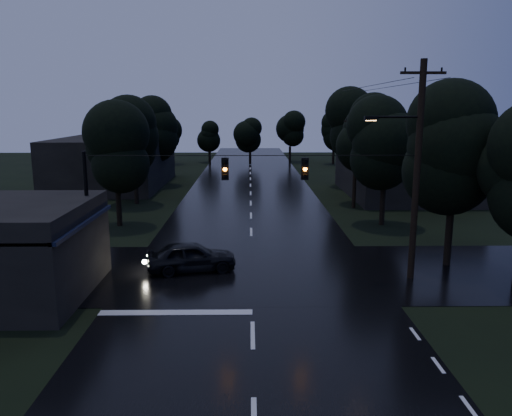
{
  "coord_description": "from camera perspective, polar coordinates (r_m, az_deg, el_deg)",
  "views": [
    {
      "loc": [
        -0.1,
        -11.37,
        7.86
      ],
      "look_at": [
        0.24,
        14.15,
        2.77
      ],
      "focal_mm": 35.0,
      "sensor_mm": 36.0,
      "label": 1
    }
  ],
  "objects": [
    {
      "name": "tree_left_a",
      "position": [
        34.64,
        -15.75,
        6.53
      ],
      "size": [
        3.92,
        3.92,
        8.26
      ],
      "color": "black",
      "rests_on": "ground"
    },
    {
      "name": "utility_pole_main",
      "position": [
        23.74,
        17.74,
        4.45
      ],
      "size": [
        3.5,
        0.3,
        10.0
      ],
      "color": "black",
      "rests_on": "ground"
    },
    {
      "name": "tree_corner_near",
      "position": [
        26.45,
        21.84,
        6.43
      ],
      "size": [
        4.48,
        4.48,
        9.44
      ],
      "color": "black",
      "rests_on": "ground"
    },
    {
      "name": "tree_left_b",
      "position": [
        42.51,
        -13.8,
        7.94
      ],
      "size": [
        4.2,
        4.2,
        8.85
      ],
      "color": "black",
      "rests_on": "ground"
    },
    {
      "name": "car",
      "position": [
        24.77,
        -7.39,
        -5.53
      ],
      "size": [
        4.61,
        2.64,
        1.48
      ],
      "primitive_type": "imported",
      "rotation": [
        0.0,
        0.0,
        1.79
      ],
      "color": "black",
      "rests_on": "ground"
    },
    {
      "name": "tree_right_c",
      "position": [
        52.42,
        10.72,
        9.46
      ],
      "size": [
        4.76,
        4.76,
        10.03
      ],
      "color": "black",
      "rests_on": "ground"
    },
    {
      "name": "tree_right_b",
      "position": [
        42.54,
        12.57,
        8.5
      ],
      "size": [
        4.48,
        4.48,
        9.44
      ],
      "color": "black",
      "rests_on": "ground"
    },
    {
      "name": "building_far_left",
      "position": [
        53.49,
        -15.88,
        5.1
      ],
      "size": [
        10.0,
        16.0,
        5.0
      ],
      "primitive_type": "cube",
      "color": "black",
      "rests_on": "ground"
    },
    {
      "name": "utility_pole_far",
      "position": [
        40.46,
        11.28,
        5.42
      ],
      "size": [
        2.0,
        0.3,
        7.5
      ],
      "color": "black",
      "rests_on": "ground"
    },
    {
      "name": "building_far_right",
      "position": [
        47.85,
        16.43,
        4.03
      ],
      "size": [
        10.0,
        14.0,
        4.4
      ],
      "primitive_type": "cube",
      "color": "black",
      "rests_on": "ground"
    },
    {
      "name": "anchor_pole_left",
      "position": [
        24.06,
        -18.65,
        -0.97
      ],
      "size": [
        0.18,
        0.18,
        6.0
      ],
      "primitive_type": "cylinder",
      "color": "black",
      "rests_on": "ground"
    },
    {
      "name": "span_signals",
      "position": [
        22.53,
        0.92,
        4.61
      ],
      "size": [
        15.0,
        0.37,
        1.12
      ],
      "color": "black",
      "rests_on": "ground"
    },
    {
      "name": "cross_street",
      "position": [
        24.66,
        -0.49,
        -7.31
      ],
      "size": [
        60.0,
        9.0,
        0.02
      ],
      "primitive_type": "cube",
      "color": "black",
      "rests_on": "ground"
    },
    {
      "name": "tree_left_c",
      "position": [
        52.39,
        -12.02,
        9.0
      ],
      "size": [
        4.48,
        4.48,
        9.44
      ],
      "color": "black",
      "rests_on": "ground"
    },
    {
      "name": "tree_right_a",
      "position": [
        34.67,
        14.58,
        7.22
      ],
      "size": [
        4.2,
        4.2,
        8.85
      ],
      "color": "black",
      "rests_on": "ground"
    },
    {
      "name": "main_road",
      "position": [
        42.11,
        -0.61,
        0.53
      ],
      "size": [
        12.0,
        120.0,
        0.02
      ],
      "primitive_type": "cube",
      "color": "black",
      "rests_on": "ground"
    }
  ]
}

